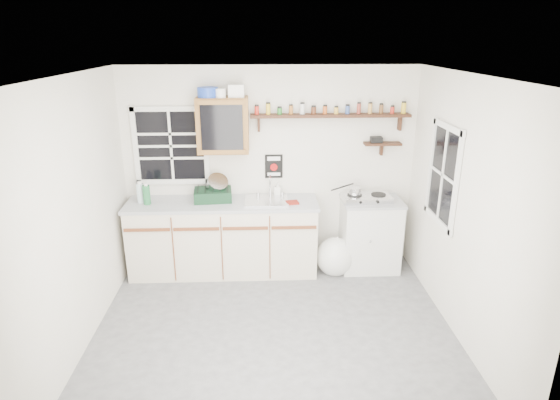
# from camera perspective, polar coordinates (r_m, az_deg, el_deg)

# --- Properties ---
(room) EXTENTS (3.64, 3.24, 2.54)m
(room) POSITION_cam_1_polar(r_m,az_deg,el_deg) (4.33, -0.81, -1.77)
(room) COLOR #4C4D4F
(room) RESTS_ON ground
(main_cabinet) EXTENTS (2.31, 0.63, 0.92)m
(main_cabinet) POSITION_cam_1_polar(r_m,az_deg,el_deg) (5.85, -6.89, -4.47)
(main_cabinet) COLOR beige
(main_cabinet) RESTS_ON floor
(right_cabinet) EXTENTS (0.73, 0.57, 0.91)m
(right_cabinet) POSITION_cam_1_polar(r_m,az_deg,el_deg) (6.02, 10.88, -4.08)
(right_cabinet) COLOR silver
(right_cabinet) RESTS_ON floor
(sink) EXTENTS (0.52, 0.44, 0.29)m
(sink) POSITION_cam_1_polar(r_m,az_deg,el_deg) (5.67, -1.66, -0.04)
(sink) COLOR silver
(sink) RESTS_ON main_cabinet
(upper_cabinet) EXTENTS (0.60, 0.32, 0.65)m
(upper_cabinet) POSITION_cam_1_polar(r_m,az_deg,el_deg) (5.59, -6.98, 9.04)
(upper_cabinet) COLOR brown
(upper_cabinet) RESTS_ON wall_back
(upper_cabinet_clutter) EXTENTS (0.54, 0.24, 0.14)m
(upper_cabinet_clutter) POSITION_cam_1_polar(r_m,az_deg,el_deg) (5.54, -7.48, 12.95)
(upper_cabinet_clutter) COLOR #1B3CAF
(upper_cabinet_clutter) RESTS_ON upper_cabinet
(spice_shelf) EXTENTS (1.91, 0.18, 0.35)m
(spice_shelf) POSITION_cam_1_polar(r_m,az_deg,el_deg) (5.68, 6.15, 10.35)
(spice_shelf) COLOR black
(spice_shelf) RESTS_ON wall_back
(secondary_shelf) EXTENTS (0.45, 0.16, 0.24)m
(secondary_shelf) POSITION_cam_1_polar(r_m,az_deg,el_deg) (5.89, 12.16, 6.80)
(secondary_shelf) COLOR black
(secondary_shelf) RESTS_ON wall_back
(warning_sign) EXTENTS (0.22, 0.02, 0.30)m
(warning_sign) POSITION_cam_1_polar(r_m,az_deg,el_deg) (5.83, -0.76, 4.13)
(warning_sign) COLOR black
(warning_sign) RESTS_ON wall_back
(window_back) EXTENTS (0.93, 0.03, 0.98)m
(window_back) POSITION_cam_1_polar(r_m,az_deg,el_deg) (5.87, -13.14, 6.43)
(window_back) COLOR black
(window_back) RESTS_ON wall_back
(window_right) EXTENTS (0.03, 0.78, 1.08)m
(window_right) POSITION_cam_1_polar(r_m,az_deg,el_deg) (5.15, 19.30, 2.91)
(window_right) COLOR black
(window_right) RESTS_ON wall_back
(water_bottles) EXTENTS (0.18, 0.15, 0.26)m
(water_bottles) POSITION_cam_1_polar(r_m,az_deg,el_deg) (5.79, -16.31, 0.75)
(water_bottles) COLOR silver
(water_bottles) RESTS_ON main_cabinet
(dish_rack) EXTENTS (0.47, 0.37, 0.34)m
(dish_rack) POSITION_cam_1_polar(r_m,az_deg,el_deg) (5.73, -8.02, 1.03)
(dish_rack) COLOR black
(dish_rack) RESTS_ON main_cabinet
(soap_bottle) EXTENTS (0.10, 0.10, 0.17)m
(soap_bottle) POSITION_cam_1_polar(r_m,az_deg,el_deg) (5.85, -0.24, 1.38)
(soap_bottle) COLOR white
(soap_bottle) RESTS_ON main_cabinet
(rag) EXTENTS (0.17, 0.15, 0.02)m
(rag) POSITION_cam_1_polar(r_m,az_deg,el_deg) (5.60, 1.48, -0.30)
(rag) COLOR maroon
(rag) RESTS_ON main_cabinet
(hotplate) EXTENTS (0.61, 0.36, 0.08)m
(hotplate) POSITION_cam_1_polar(r_m,az_deg,el_deg) (5.80, 10.49, 0.29)
(hotplate) COLOR silver
(hotplate) RESTS_ON right_cabinet
(saucepan) EXTENTS (0.35, 0.22, 0.16)m
(saucepan) POSITION_cam_1_polar(r_m,az_deg,el_deg) (5.75, 9.03, 1.05)
(saucepan) COLOR silver
(saucepan) RESTS_ON hotplate
(trash_bag) EXTENTS (0.45, 0.41, 0.51)m
(trash_bag) POSITION_cam_1_polar(r_m,az_deg,el_deg) (5.90, 6.75, -6.85)
(trash_bag) COLOR white
(trash_bag) RESTS_ON floor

